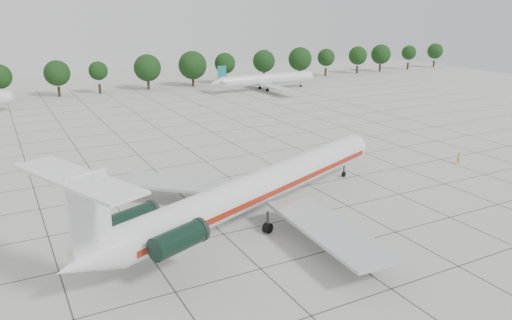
{
  "coord_description": "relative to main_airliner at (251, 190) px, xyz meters",
  "views": [
    {
      "loc": [
        -27.05,
        -50.75,
        22.6
      ],
      "look_at": [
        1.77,
        3.18,
        3.5
      ],
      "focal_mm": 35.0,
      "sensor_mm": 36.0,
      "label": 1
    }
  ],
  "objects": [
    {
      "name": "ground_crew",
      "position": [
        37.08,
        4.46,
        -2.95
      ],
      "size": [
        0.7,
        0.54,
        1.69
      ],
      "primitive_type": "imported",
      "rotation": [
        0.0,
        0.0,
        3.39
      ],
      "color": "orange",
      "rests_on": "ground"
    },
    {
      "name": "ground",
      "position": [
        4.25,
        6.96,
        -3.8
      ],
      "size": [
        260.0,
        260.0,
        0.0
      ],
      "primitive_type": "plane",
      "color": "#BABAB2",
      "rests_on": "ground"
    },
    {
      "name": "tree_line",
      "position": [
        -7.43,
        91.96,
        2.18
      ],
      "size": [
        249.86,
        8.44,
        10.22
      ],
      "color": "#332114",
      "rests_on": "ground"
    },
    {
      "name": "apron_joints",
      "position": [
        4.25,
        21.96,
        -3.79
      ],
      "size": [
        170.0,
        170.0,
        0.02
      ],
      "primitive_type": "cube",
      "color": "#383838",
      "rests_on": "ground"
    },
    {
      "name": "main_airliner",
      "position": [
        0.0,
        0.0,
        0.0
      ],
      "size": [
        44.18,
        33.33,
        10.75
      ],
      "rotation": [
        0.0,
        0.0,
        0.39
      ],
      "color": "silver",
      "rests_on": "ground"
    },
    {
      "name": "bg_airliner_d",
      "position": [
        44.3,
        75.87,
        -0.89
      ],
      "size": [
        28.24,
        27.2,
        7.4
      ],
      "color": "silver",
      "rests_on": "ground"
    }
  ]
}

